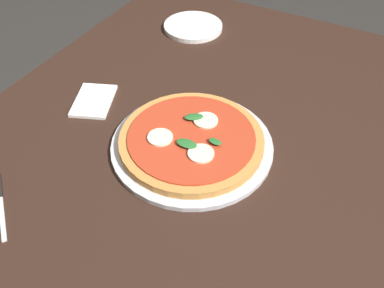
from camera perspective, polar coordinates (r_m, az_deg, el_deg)
ground_plane at (r=1.56m, az=0.01°, el=-18.32°), size 6.00×6.00×0.00m
dining_table at (r=1.04m, az=0.01°, el=-2.17°), size 1.32×1.00×0.72m
serving_tray at (r=0.94m, az=0.00°, el=-0.18°), size 0.36×0.36×0.01m
pizza at (r=0.93m, az=-0.08°, el=0.61°), size 0.32×0.32×0.03m
plate_white at (r=1.36m, az=0.15°, el=15.47°), size 0.18×0.18×0.01m
napkin at (r=1.09m, az=-13.05°, el=5.68°), size 0.15×0.13×0.01m
knife at (r=0.93m, az=-24.35°, el=-6.47°), size 0.12×0.14×0.01m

